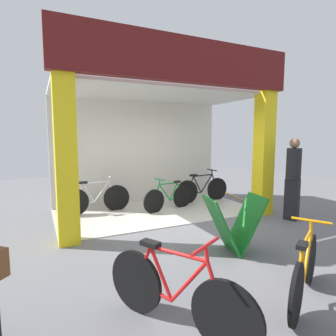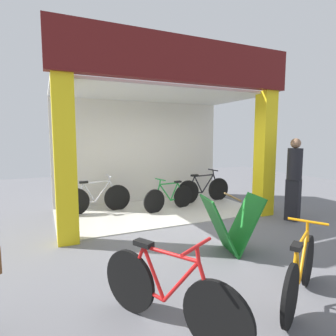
{
  "view_description": "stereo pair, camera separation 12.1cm",
  "coord_description": "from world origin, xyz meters",
  "px_view_note": "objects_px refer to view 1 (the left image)",
  "views": [
    {
      "loc": [
        -2.65,
        -4.98,
        1.85
      ],
      "look_at": [
        0.0,
        0.63,
        1.15
      ],
      "focal_mm": 29.8,
      "sensor_mm": 36.0,
      "label": 1
    },
    {
      "loc": [
        -2.54,
        -5.03,
        1.85
      ],
      "look_at": [
        0.0,
        0.63,
        1.15
      ],
      "focal_mm": 29.8,
      "sensor_mm": 36.0,
      "label": 2
    }
  ],
  "objects_px": {
    "bicycle_inside_0": "(169,197)",
    "pedestrian_0": "(293,178)",
    "bicycle_inside_3": "(202,189)",
    "bicycle_parked_0": "(305,271)",
    "bicycle_inside_1": "(96,198)",
    "bicycle_parked_1": "(175,293)",
    "sandwich_board_sign": "(233,224)"
  },
  "relations": [
    {
      "from": "bicycle_inside_0",
      "to": "pedestrian_0",
      "type": "relative_size",
      "value": 0.81
    },
    {
      "from": "bicycle_inside_3",
      "to": "bicycle_parked_0",
      "type": "xyz_separation_m",
      "value": [
        -1.54,
        -4.58,
        -0.02
      ]
    },
    {
      "from": "bicycle_inside_1",
      "to": "bicycle_parked_1",
      "type": "xyz_separation_m",
      "value": [
        -0.12,
        -4.48,
        0.01
      ]
    },
    {
      "from": "bicycle_inside_0",
      "to": "bicycle_inside_3",
      "type": "relative_size",
      "value": 0.88
    },
    {
      "from": "bicycle_inside_1",
      "to": "bicycle_inside_0",
      "type": "bearing_deg",
      "value": -16.65
    },
    {
      "from": "bicycle_parked_0",
      "to": "sandwich_board_sign",
      "type": "bearing_deg",
      "value": 84.09
    },
    {
      "from": "bicycle_inside_3",
      "to": "bicycle_inside_0",
      "type": "bearing_deg",
      "value": -161.82
    },
    {
      "from": "bicycle_inside_1",
      "to": "bicycle_parked_1",
      "type": "height_order",
      "value": "bicycle_parked_1"
    },
    {
      "from": "bicycle_inside_1",
      "to": "sandwich_board_sign",
      "type": "relative_size",
      "value": 1.67
    },
    {
      "from": "bicycle_parked_0",
      "to": "bicycle_parked_1",
      "type": "bearing_deg",
      "value": 172.67
    },
    {
      "from": "bicycle_inside_1",
      "to": "pedestrian_0",
      "type": "distance_m",
      "value": 4.57
    },
    {
      "from": "bicycle_parked_1",
      "to": "bicycle_inside_3",
      "type": "bearing_deg",
      "value": 54.98
    },
    {
      "from": "bicycle_inside_3",
      "to": "bicycle_parked_1",
      "type": "relative_size",
      "value": 1.12
    },
    {
      "from": "sandwich_board_sign",
      "to": "pedestrian_0",
      "type": "distance_m",
      "value": 2.5
    },
    {
      "from": "bicycle_inside_0",
      "to": "bicycle_parked_1",
      "type": "height_order",
      "value": "bicycle_parked_1"
    },
    {
      "from": "bicycle_inside_3",
      "to": "bicycle_inside_1",
      "type": "bearing_deg",
      "value": 178.03
    },
    {
      "from": "bicycle_inside_0",
      "to": "bicycle_parked_0",
      "type": "relative_size",
      "value": 1.05
    },
    {
      "from": "sandwich_board_sign",
      "to": "bicycle_inside_3",
      "type": "bearing_deg",
      "value": 66.0
    },
    {
      "from": "bicycle_parked_0",
      "to": "pedestrian_0",
      "type": "relative_size",
      "value": 0.77
    },
    {
      "from": "bicycle_parked_0",
      "to": "bicycle_parked_1",
      "type": "distance_m",
      "value": 1.54
    },
    {
      "from": "bicycle_inside_3",
      "to": "sandwich_board_sign",
      "type": "bearing_deg",
      "value": -114.0
    },
    {
      "from": "bicycle_inside_3",
      "to": "bicycle_parked_0",
      "type": "relative_size",
      "value": 1.2
    },
    {
      "from": "bicycle_inside_3",
      "to": "bicycle_parked_1",
      "type": "distance_m",
      "value": 5.35
    },
    {
      "from": "bicycle_inside_1",
      "to": "sandwich_board_sign",
      "type": "xyz_separation_m",
      "value": [
        1.56,
        -3.24,
        0.1
      ]
    },
    {
      "from": "bicycle_parked_1",
      "to": "sandwich_board_sign",
      "type": "relative_size",
      "value": 1.5
    },
    {
      "from": "bicycle_parked_0",
      "to": "sandwich_board_sign",
      "type": "xyz_separation_m",
      "value": [
        0.15,
        1.44,
        0.11
      ]
    },
    {
      "from": "bicycle_parked_1",
      "to": "sandwich_board_sign",
      "type": "xyz_separation_m",
      "value": [
        1.67,
        1.25,
        0.09
      ]
    },
    {
      "from": "bicycle_parked_0",
      "to": "bicycle_parked_1",
      "type": "height_order",
      "value": "bicycle_parked_1"
    },
    {
      "from": "bicycle_inside_0",
      "to": "pedestrian_0",
      "type": "distance_m",
      "value": 2.91
    },
    {
      "from": "bicycle_parked_0",
      "to": "bicycle_parked_1",
      "type": "relative_size",
      "value": 0.93
    },
    {
      "from": "bicycle_parked_1",
      "to": "pedestrian_0",
      "type": "distance_m",
      "value": 4.54
    },
    {
      "from": "bicycle_inside_0",
      "to": "bicycle_inside_3",
      "type": "xyz_separation_m",
      "value": [
        1.24,
        0.41,
        0.04
      ]
    }
  ]
}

